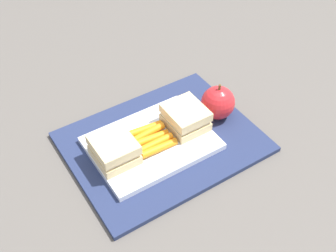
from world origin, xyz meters
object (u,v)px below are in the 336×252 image
Objects in this scene: food_tray at (152,143)px; sandwich_half_right at (186,117)px; carrot_sticks_bundle at (151,139)px; apple at (219,103)px; sandwich_half_left at (114,149)px.

food_tray is 0.08m from sandwich_half_right.
carrot_sticks_bundle is 0.16m from apple.
sandwich_half_left is at bearing 180.00° from sandwich_half_right.
sandwich_half_right is 0.08m from carrot_sticks_bundle.
apple is at bearing -0.77° from sandwich_half_left.
food_tray is at bearing 180.00° from sandwich_half_right.
carrot_sticks_bundle is (0.08, -0.00, -0.02)m from sandwich_half_left.
apple reaches higher than sandwich_half_left.
carrot_sticks_bundle is at bearing -179.82° from sandwich_half_right.
carrot_sticks_bundle is (-0.00, -0.00, 0.01)m from food_tray.
carrot_sticks_bundle is 0.99× the size of apple.
apple is (0.24, -0.00, 0.00)m from sandwich_half_left.
food_tray is at bearing 21.53° from carrot_sticks_bundle.
apple is at bearing -1.15° from food_tray.
food_tray is 0.01m from carrot_sticks_bundle.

